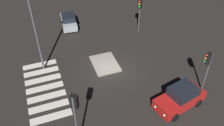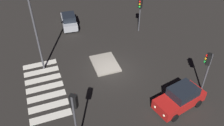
% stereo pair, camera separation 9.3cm
% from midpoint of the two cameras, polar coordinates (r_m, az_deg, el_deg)
% --- Properties ---
extents(ground_plane, '(80.00, 80.00, 0.00)m').
position_cam_midpoint_polar(ground_plane, '(22.37, -0.12, -2.01)').
color(ground_plane, black).
extents(traffic_island, '(3.22, 2.45, 0.18)m').
position_cam_midpoint_polar(traffic_island, '(23.15, -1.86, -0.15)').
color(traffic_island, gray).
rests_on(traffic_island, ground).
extents(car_silver, '(4.01, 2.11, 1.69)m').
position_cam_midpoint_polar(car_silver, '(29.47, -10.57, 10.02)').
color(car_silver, '#9EA0A5').
rests_on(car_silver, ground).
extents(car_red, '(2.65, 4.45, 1.83)m').
position_cam_midpoint_polar(car_red, '(19.38, 16.07, -8.08)').
color(car_red, red).
rests_on(car_red, ground).
extents(traffic_light_east, '(0.53, 0.54, 4.51)m').
position_cam_midpoint_polar(traffic_light_east, '(14.75, -9.10, -10.88)').
color(traffic_light_east, '#47474C').
rests_on(traffic_light_east, ground).
extents(traffic_light_west, '(0.53, 0.54, 4.02)m').
position_cam_midpoint_polar(traffic_light_west, '(27.21, 6.59, 13.20)').
color(traffic_light_west, '#47474C').
rests_on(traffic_light_west, ground).
extents(traffic_light_north, '(0.54, 0.53, 3.78)m').
position_cam_midpoint_polar(traffic_light_north, '(20.18, 22.01, -0.05)').
color(traffic_light_north, '#47474C').
rests_on(traffic_light_north, ground).
extents(street_lamp, '(0.56, 0.56, 7.64)m').
position_cam_midpoint_polar(street_lamp, '(20.83, -18.72, 9.80)').
color(street_lamp, '#47474C').
rests_on(street_lamp, ground).
extents(crosswalk_near, '(7.60, 3.20, 0.02)m').
position_cam_midpoint_polar(crosswalk_near, '(21.54, -16.06, -5.75)').
color(crosswalk_near, silver).
rests_on(crosswalk_near, ground).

